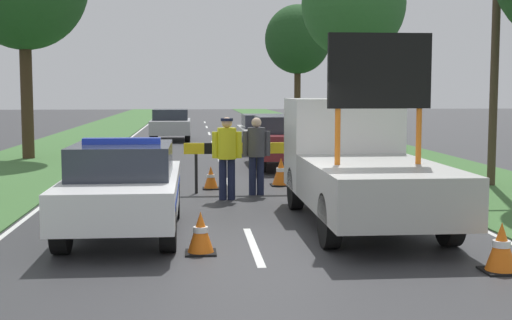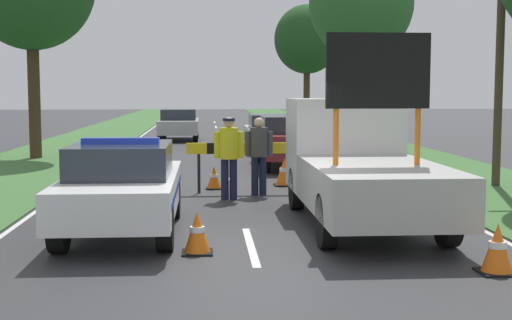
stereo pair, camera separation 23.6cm
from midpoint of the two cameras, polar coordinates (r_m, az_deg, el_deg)
ground_plane at (r=10.98m, az=0.19°, el=-6.89°), size 160.00×160.00×0.00m
lane_markings at (r=26.73m, az=-2.34°, el=0.49°), size 8.14×63.95×0.01m
grass_verge_left at (r=31.26m, az=-14.09°, el=1.09°), size 4.25×120.00×0.03m
grass_verge_right at (r=31.58m, az=8.84°, el=1.23°), size 4.25×120.00×0.03m
police_car at (r=11.99m, az=-10.09°, el=-2.07°), size 1.80×4.60×1.60m
work_truck at (r=13.03m, az=8.63°, el=-0.21°), size 2.10×5.62×3.28m
road_barrier at (r=16.52m, az=-0.28°, el=0.68°), size 2.82×0.08×1.17m
police_officer at (r=15.44m, az=-1.74°, el=0.74°), size 0.65×0.41×1.80m
pedestrian_civilian at (r=16.14m, az=0.65°, el=0.83°), size 0.63×0.40×1.76m
traffic_cone_near_police at (r=16.33m, az=7.62°, el=-1.78°), size 0.43×0.43×0.60m
traffic_cone_centre_front at (r=17.81m, az=2.67°, el=-0.95°), size 0.51×0.51×0.70m
traffic_cone_near_truck at (r=10.45m, az=-4.08°, el=-5.82°), size 0.45×0.45×0.63m
traffic_cone_behind_barrier at (r=17.22m, az=-2.99°, el=-1.42°), size 0.40×0.40×0.56m
traffic_cone_lane_edge at (r=9.87m, az=19.41°, el=-6.70°), size 0.48×0.48×0.66m
queued_car_wagon_maroon at (r=22.05m, az=2.93°, el=1.59°), size 1.88×4.42×1.59m
queued_car_van_white at (r=28.10m, az=1.49°, el=2.28°), size 1.93×4.60×1.44m
queued_car_sedan_silver at (r=34.41m, az=-5.99°, el=2.88°), size 1.86×4.31×1.48m
roadside_tree_near_left at (r=45.08m, az=4.25°, el=9.58°), size 4.09×4.09×7.70m
roadside_tree_far_left at (r=30.05m, az=8.64°, el=12.23°), size 4.26×4.26×8.15m
utility_pole at (r=18.55m, az=19.33°, el=9.51°), size 1.20×0.20×7.26m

